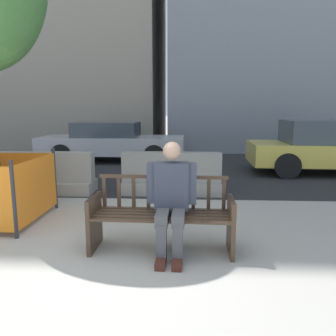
# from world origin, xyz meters

# --- Properties ---
(ground_plane) EXTENTS (200.00, 200.00, 0.00)m
(ground_plane) POSITION_xyz_m (0.00, 0.00, 0.00)
(ground_plane) COLOR #ADA89E
(street_asphalt) EXTENTS (120.00, 12.00, 0.01)m
(street_asphalt) POSITION_xyz_m (0.00, 8.70, 0.00)
(street_asphalt) COLOR #28282B
(street_asphalt) RESTS_ON ground
(street_bench) EXTENTS (1.70, 0.57, 0.88)m
(street_bench) POSITION_xyz_m (0.69, 0.40, 0.40)
(street_bench) COLOR #473323
(street_bench) RESTS_ON ground
(seated_person) EXTENTS (0.58, 0.73, 1.31)m
(seated_person) POSITION_xyz_m (0.81, 0.34, 0.69)
(seated_person) COLOR #383D4C
(seated_person) RESTS_ON ground
(jersey_barrier_centre) EXTENTS (2.01, 0.70, 0.84)m
(jersey_barrier_centre) POSITION_xyz_m (0.69, 3.19, 0.34)
(jersey_barrier_centre) COLOR gray
(jersey_barrier_centre) RESTS_ON ground
(jersey_barrier_left) EXTENTS (2.00, 0.69, 0.84)m
(jersey_barrier_left) POSITION_xyz_m (-1.90, 3.11, 0.34)
(jersey_barrier_left) COLOR #9E998E
(jersey_barrier_left) RESTS_ON ground
(car_taxi_near) EXTENTS (4.21, 1.99, 1.42)m
(car_taxi_near) POSITION_xyz_m (4.76, 5.54, 0.70)
(car_taxi_near) COLOR #DBC64C
(car_taxi_near) RESTS_ON ground
(car_sedan_mid) EXTENTS (4.69, 1.85, 1.29)m
(car_sedan_mid) POSITION_xyz_m (-1.47, 7.39, 0.65)
(car_sedan_mid) COLOR #B7B7BC
(car_sedan_mid) RESTS_ON ground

